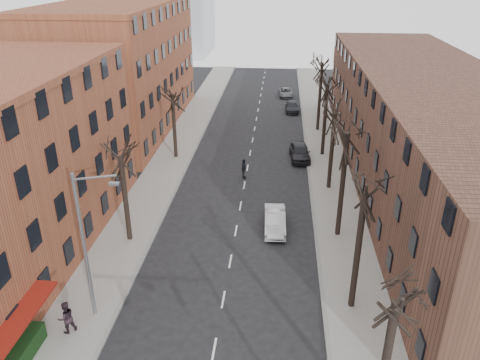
# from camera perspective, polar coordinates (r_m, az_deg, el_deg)

# --- Properties ---
(sidewalk_left) EXTENTS (4.00, 90.00, 0.15)m
(sidewalk_left) POSITION_cam_1_polar(r_m,az_deg,el_deg) (50.17, -7.99, 3.25)
(sidewalk_left) COLOR gray
(sidewalk_left) RESTS_ON ground
(sidewalk_right) EXTENTS (4.00, 90.00, 0.15)m
(sidewalk_right) POSITION_cam_1_polar(r_m,az_deg,el_deg) (49.21, 10.51, 2.62)
(sidewalk_right) COLOR gray
(sidewalk_right) RESTS_ON ground
(building_left_far) EXTENTS (12.00, 28.00, 14.00)m
(building_left_far) POSITION_cam_1_polar(r_m,az_deg,el_deg) (58.71, -14.32, 13.01)
(building_left_far) COLOR brown
(building_left_far) RESTS_ON ground
(building_right) EXTENTS (12.00, 50.00, 10.00)m
(building_right) POSITION_cam_1_polar(r_m,az_deg,el_deg) (44.50, 21.87, 5.55)
(building_right) COLOR #533327
(building_right) RESTS_ON ground
(tree_right_b) EXTENTS (5.20, 5.20, 10.80)m
(tree_right_b) POSITION_cam_1_polar(r_m,az_deg,el_deg) (29.39, 13.34, -14.81)
(tree_right_b) COLOR black
(tree_right_b) RESTS_ON ground
(tree_right_c) EXTENTS (5.20, 5.20, 11.60)m
(tree_right_c) POSITION_cam_1_polar(r_m,az_deg,el_deg) (35.85, 11.76, -6.62)
(tree_right_c) COLOR black
(tree_right_c) RESTS_ON ground
(tree_right_d) EXTENTS (5.20, 5.20, 10.00)m
(tree_right_d) POSITION_cam_1_polar(r_m,az_deg,el_deg) (42.84, 10.71, -1.01)
(tree_right_d) COLOR black
(tree_right_d) RESTS_ON ground
(tree_right_e) EXTENTS (5.20, 5.20, 10.80)m
(tree_right_e) POSITION_cam_1_polar(r_m,az_deg,el_deg) (50.13, 9.96, 3.00)
(tree_right_e) COLOR black
(tree_right_e) RESTS_ON ground
(tree_right_f) EXTENTS (5.20, 5.20, 11.60)m
(tree_right_f) POSITION_cam_1_polar(r_m,az_deg,el_deg) (57.60, 9.40, 5.98)
(tree_right_f) COLOR black
(tree_right_f) RESTS_ON ground
(tree_left_a) EXTENTS (5.20, 5.20, 9.50)m
(tree_left_a) POSITION_cam_1_polar(r_m,az_deg,el_deg) (35.48, -13.23, -7.15)
(tree_left_a) COLOR black
(tree_left_a) RESTS_ON ground
(tree_left_b) EXTENTS (5.20, 5.20, 9.50)m
(tree_left_b) POSITION_cam_1_polar(r_m,az_deg,el_deg) (49.21, -7.78, 2.73)
(tree_left_b) COLOR black
(tree_left_b) RESTS_ON ground
(streetlight) EXTENTS (2.45, 0.22, 9.03)m
(streetlight) POSITION_cam_1_polar(r_m,az_deg,el_deg) (26.40, -18.22, -7.13)
(streetlight) COLOR slate
(streetlight) RESTS_ON ground
(silver_sedan) EXTENTS (1.75, 4.52, 1.47)m
(silver_sedan) POSITION_cam_1_polar(r_m,az_deg,el_deg) (35.63, 4.28, -4.96)
(silver_sedan) COLOR silver
(silver_sedan) RESTS_ON ground
(parked_car_near) EXTENTS (2.25, 4.90, 1.63)m
(parked_car_near) POSITION_cam_1_polar(r_m,az_deg,el_deg) (48.49, 7.30, 3.45)
(parked_car_near) COLOR black
(parked_car_near) RESTS_ON ground
(parked_car_mid) EXTENTS (1.93, 4.46, 1.28)m
(parked_car_mid) POSITION_cam_1_polar(r_m,az_deg,el_deg) (64.68, 6.39, 8.87)
(parked_car_mid) COLOR black
(parked_car_mid) RESTS_ON ground
(parked_car_far) EXTENTS (2.24, 4.40, 1.19)m
(parked_car_far) POSITION_cam_1_polar(r_m,az_deg,el_deg) (72.19, 5.61, 10.58)
(parked_car_far) COLOR slate
(parked_car_far) RESTS_ON ground
(pedestrian_b) EXTENTS (1.18, 1.17, 1.92)m
(pedestrian_b) POSITION_cam_1_polar(r_m,az_deg,el_deg) (27.92, -20.44, -15.43)
(pedestrian_b) COLOR black
(pedestrian_b) RESTS_ON sidewalk_left
(pedestrian_crossing) EXTENTS (0.54, 1.15, 1.91)m
(pedestrian_crossing) POSITION_cam_1_polar(r_m,az_deg,el_deg) (43.72, 0.45, 1.38)
(pedestrian_crossing) COLOR black
(pedestrian_crossing) RESTS_ON ground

